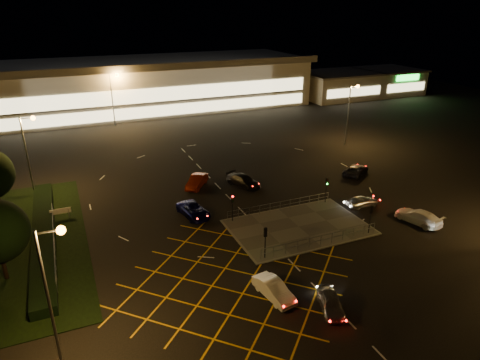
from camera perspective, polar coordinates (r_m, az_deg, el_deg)
name	(u,v)px	position (r m, az deg, el deg)	size (l,w,h in m)	color
ground	(273,223)	(46.97, 4.46, -5.71)	(180.00, 180.00, 0.00)	black
pedestrian_island	(299,227)	(46.31, 7.82, -6.23)	(14.00, 9.00, 0.12)	#4C4944
hedge	(43,235)	(47.81, -24.74, -6.69)	(2.00, 26.00, 1.00)	black
supermarket	(149,84)	(101.80, -12.07, 12.44)	(72.00, 26.50, 10.50)	beige
retail_unit_a	(337,85)	(113.36, 12.85, 12.28)	(18.80, 14.80, 6.35)	beige
retail_unit_b	(388,81)	(123.30, 19.07, 12.42)	(14.80, 14.80, 6.35)	beige
streetlight_sw	(52,279)	(29.09, -23.74, -12.01)	(1.78, 0.56, 10.03)	slate
streetlight_nw	(29,145)	(56.83, -26.31, 4.19)	(1.78, 0.56, 10.03)	slate
streetlight_ne	(351,106)	(73.32, 14.58, 9.47)	(1.78, 0.56, 10.03)	slate
streetlight_far_left	(114,92)	(86.52, -16.48, 11.18)	(1.78, 0.56, 10.03)	slate
streetlight_far_right	(292,77)	(101.16, 6.95, 13.42)	(1.78, 0.56, 10.03)	slate
signal_sw	(265,237)	(39.56, 3.39, -7.54)	(0.28, 0.30, 3.15)	black
signal_se	(371,213)	(45.65, 17.05, -4.25)	(0.28, 0.30, 3.15)	black
signal_nw	(232,202)	(46.00, -1.03, -2.98)	(0.28, 0.30, 3.15)	black
signal_ne	(327,185)	(51.33, 11.46, -0.66)	(0.28, 0.30, 3.15)	black
car_near_silver	(331,303)	(35.14, 12.01, -15.71)	(1.61, 3.99, 1.36)	#A6A8AD
car_queue_white	(274,289)	(35.80, 4.53, -14.34)	(1.51, 4.33, 1.43)	white
car_left_blue	(193,210)	(48.27, -6.22, -4.04)	(2.31, 5.01, 1.39)	#0C0E49
car_far_dkgrey	(243,181)	(55.83, 0.47, -0.08)	(2.04, 5.02, 1.46)	black
car_right_silver	(362,201)	(52.25, 15.99, -2.73)	(1.56, 3.88, 1.32)	silver
car_circ_red	(197,181)	(55.77, -5.77, -0.19)	(1.63, 4.67, 1.54)	maroon
car_east_grey	(356,170)	(61.74, 15.21, 1.31)	(2.27, 4.93, 1.37)	black
car_approach_white	(418,216)	(50.41, 22.68, -4.51)	(2.09, 5.14, 1.49)	silver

